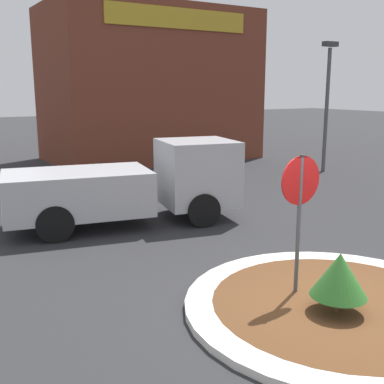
# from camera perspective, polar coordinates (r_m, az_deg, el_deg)

# --- Properties ---
(ground_plane) EXTENTS (120.00, 120.00, 0.00)m
(ground_plane) POSITION_cam_1_polar(r_m,az_deg,el_deg) (8.60, 16.91, -13.25)
(ground_plane) COLOR #2D2D30
(traffic_island) EXTENTS (5.13, 5.13, 0.13)m
(traffic_island) POSITION_cam_1_polar(r_m,az_deg,el_deg) (8.58, 16.94, -12.86)
(traffic_island) COLOR silver
(traffic_island) RESTS_ON ground_plane
(stop_sign) EXTENTS (0.84, 0.07, 2.55)m
(stop_sign) POSITION_cam_1_polar(r_m,az_deg,el_deg) (8.30, 12.66, -0.77)
(stop_sign) COLOR #4C4C51
(stop_sign) RESTS_ON ground_plane
(island_shrub) EXTENTS (0.90, 0.90, 0.98)m
(island_shrub) POSITION_cam_1_polar(r_m,az_deg,el_deg) (8.00, 17.06, -9.36)
(island_shrub) COLOR brown
(island_shrub) RESTS_ON traffic_island
(utility_truck) EXTENTS (6.42, 3.25, 2.21)m
(utility_truck) POSITION_cam_1_polar(r_m,az_deg,el_deg) (13.04, -6.97, 0.94)
(utility_truck) COLOR #B2B2B7
(utility_truck) RESTS_ON ground_plane
(storefront_building) EXTENTS (10.19, 6.07, 7.49)m
(storefront_building) POSITION_cam_1_polar(r_m,az_deg,el_deg) (25.31, -5.00, 12.46)
(storefront_building) COLOR brown
(storefront_building) RESTS_ON ground_plane
(light_pole) EXTENTS (0.70, 0.30, 5.53)m
(light_pole) POSITION_cam_1_polar(r_m,az_deg,el_deg) (21.86, 15.75, 10.94)
(light_pole) COLOR #4C4C51
(light_pole) RESTS_ON ground_plane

